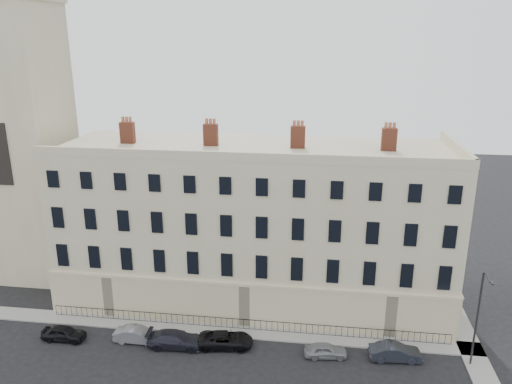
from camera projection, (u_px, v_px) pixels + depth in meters
ground at (310, 375)px, 37.94m from camera, size 160.00×160.00×0.00m
terrace at (254, 223)px, 47.79m from camera, size 36.22×12.22×17.00m
church_tower at (17, 99)px, 49.47m from camera, size 8.00×8.13×44.00m
pavement_terrace at (198, 328)px, 43.94m from camera, size 48.00×2.00×0.12m
pavement_east_return at (461, 329)px, 43.82m from camera, size 2.00×24.00×0.12m
railings at (244, 324)px, 43.66m from camera, size 35.00×0.04×0.96m
car_a at (64, 333)px, 42.21m from camera, size 3.71×1.52×1.26m
car_b at (138, 335)px, 41.94m from camera, size 3.93×1.39×1.29m
car_c at (176, 339)px, 41.23m from camera, size 4.83×2.17×1.37m
car_d at (226, 340)px, 41.29m from camera, size 4.75×2.63×1.26m
car_e at (326, 350)px, 39.98m from camera, size 3.55×1.77×1.16m
car_f at (395, 352)px, 39.56m from camera, size 4.20×1.75×1.35m
streetlamp at (478, 316)px, 37.72m from camera, size 0.38×1.73×8.03m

